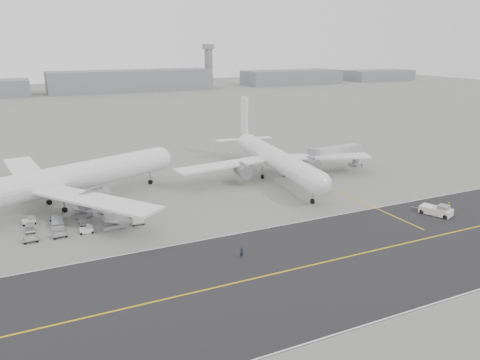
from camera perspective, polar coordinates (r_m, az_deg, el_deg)
name	(u,v)px	position (r m, az deg, el deg)	size (l,w,h in m)	color
ground	(237,228)	(84.71, -0.38, -5.92)	(700.00, 700.00, 0.00)	gray
taxiway	(317,264)	(72.80, 9.37, -10.06)	(220.00, 59.00, 0.03)	#29292C
horizon_buildings	(117,91)	(338.55, -14.73, 10.41)	(520.00, 28.00, 28.00)	gray
control_tower	(209,65)	(361.79, -3.84, 13.83)	(7.00, 7.00, 31.25)	gray
airliner_a	(55,181)	(100.10, -21.57, -0.12)	(54.58, 53.52, 19.77)	white
airliner_b	(274,158)	(114.76, 4.21, 2.70)	(50.27, 51.07, 17.64)	white
pushback_tug	(437,210)	(98.61, 22.87, -3.43)	(4.82, 7.65, 2.20)	silver
jet_bridge	(336,153)	(125.54, 11.65, 3.25)	(16.66, 4.28, 6.25)	gray
gse_cluster	(85,224)	(91.11, -18.37, -5.16)	(25.74, 16.08, 1.90)	gray
stray_dolly	(321,192)	(106.67, 9.88, -1.41)	(1.76, 2.87, 1.76)	silver
ground_crew_a	(242,253)	(73.38, 0.20, -8.84)	(0.64, 0.42, 1.76)	black
ground_crew_b	(448,207)	(101.54, 24.05, -3.00)	(0.91, 0.71, 1.88)	#C8E01A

